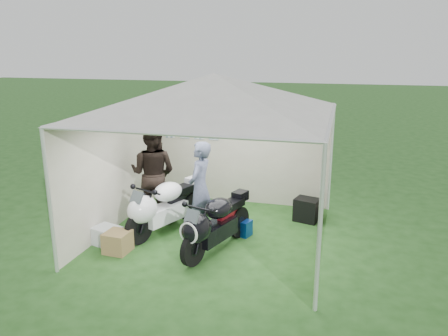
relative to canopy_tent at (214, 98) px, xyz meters
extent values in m
plane|color=#1F4917|center=(0.00, -0.03, -2.58)|extent=(80.00, 80.00, 0.00)
cylinder|color=silver|center=(-2.00, -2.03, -1.43)|extent=(0.06, 0.06, 2.30)
cylinder|color=silver|center=(2.00, -2.03, -1.43)|extent=(0.06, 0.06, 2.30)
cylinder|color=silver|center=(-2.00, 1.97, -1.43)|extent=(0.06, 0.06, 2.30)
cylinder|color=silver|center=(2.00, 1.97, -1.43)|extent=(0.06, 0.06, 2.30)
cube|color=beige|center=(0.00, 1.97, -1.43)|extent=(4.00, 0.02, 2.30)
cube|color=beige|center=(-2.00, -0.03, -1.43)|extent=(0.02, 4.00, 2.30)
cube|color=beige|center=(2.00, -0.03, -1.43)|extent=(0.02, 4.00, 2.30)
pyramid|color=silver|center=(0.00, -0.03, 0.07)|extent=(5.66, 5.66, 0.70)
cube|color=#99A5B7|center=(-1.65, 1.95, -0.73)|extent=(0.22, 0.02, 0.28)
cube|color=#99A5B7|center=(-1.30, 1.95, -0.73)|extent=(0.22, 0.02, 0.28)
cube|color=#99A5B7|center=(-0.95, 1.95, -0.73)|extent=(0.22, 0.01, 0.28)
cube|color=#99A5B7|center=(-0.60, 1.95, -0.73)|extent=(0.22, 0.01, 0.28)
cube|color=#99A5B7|center=(-1.65, 1.95, -1.03)|extent=(0.22, 0.02, 0.28)
cube|color=#99A5B7|center=(-1.30, 1.95, -1.03)|extent=(0.22, 0.01, 0.28)
cube|color=#99A5B7|center=(-0.95, 1.95, -1.03)|extent=(0.22, 0.02, 0.28)
cube|color=#99A5B7|center=(-0.60, 1.95, -1.03)|extent=(0.22, 0.01, 0.28)
cylinder|color=#D8590C|center=(0.20, 1.94, -0.63)|extent=(3.20, 0.02, 0.02)
cylinder|color=black|center=(-1.20, -0.74, -2.27)|extent=(0.32, 0.60, 0.61)
cylinder|color=black|center=(-0.67, 0.57, -2.27)|extent=(0.36, 0.62, 0.61)
cube|color=silver|center=(-0.95, -0.13, -2.19)|extent=(0.67, 1.02, 0.30)
ellipsoid|color=silver|center=(-1.16, -0.65, -1.95)|extent=(0.65, 0.73, 0.50)
ellipsoid|color=silver|center=(-0.92, -0.04, -1.79)|extent=(0.64, 0.74, 0.36)
cube|color=black|center=(-0.77, 0.34, -1.85)|extent=(0.47, 0.66, 0.14)
cube|color=silver|center=(-0.64, 0.65, -1.77)|extent=(0.32, 0.36, 0.18)
cube|color=black|center=(-0.80, 0.24, -2.02)|extent=(0.30, 0.55, 0.10)
cube|color=#3F474C|center=(-1.20, -0.76, -1.69)|extent=(0.28, 0.23, 0.21)
cylinder|color=black|center=(0.01, -1.26, -2.28)|extent=(0.27, 0.59, 0.58)
cylinder|color=black|center=(0.43, 0.03, -2.28)|extent=(0.32, 0.60, 0.58)
cube|color=black|center=(0.21, -0.66, -2.21)|extent=(0.60, 0.98, 0.29)
ellipsoid|color=black|center=(0.04, -1.17, -1.97)|extent=(0.60, 0.69, 0.49)
ellipsoid|color=black|center=(0.24, -0.57, -1.82)|extent=(0.59, 0.70, 0.34)
cube|color=black|center=(0.36, -0.20, -1.87)|extent=(0.42, 0.63, 0.14)
cube|color=black|center=(0.46, 0.11, -1.80)|extent=(0.29, 0.34, 0.18)
cube|color=maroon|center=(0.33, -0.29, -2.04)|extent=(0.26, 0.54, 0.10)
cube|color=#3F474C|center=(0.00, -1.28, -1.72)|extent=(0.27, 0.21, 0.20)
cylinder|color=white|center=(-0.03, -1.37, -1.97)|extent=(0.34, 0.13, 0.35)
cube|color=#1041B9|center=(0.46, 0.13, -2.43)|extent=(0.46, 0.36, 0.30)
imported|color=black|center=(-1.40, 0.39, -1.58)|extent=(0.97, 0.76, 1.98)
imported|color=slate|center=(-0.30, 0.03, -1.69)|extent=(0.46, 0.67, 1.77)
cube|color=black|center=(1.61, 1.16, -2.34)|extent=(0.56, 0.49, 0.47)
cube|color=#B3B8BC|center=(-1.75, -0.92, -2.41)|extent=(0.57, 0.50, 0.32)
cube|color=olive|center=(-1.41, -1.14, -2.39)|extent=(0.43, 0.43, 0.36)
camera|label=1|loc=(2.19, -7.33, 0.80)|focal=35.00mm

